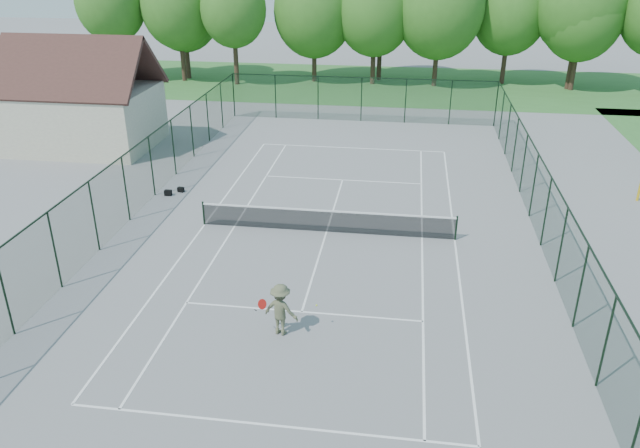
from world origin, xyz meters
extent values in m
plane|color=gray|center=(0.00, 0.00, 0.00)|extent=(140.00, 140.00, 0.00)
cube|color=#3A7834|center=(0.00, 30.00, 0.01)|extent=(80.00, 16.00, 0.01)
cube|color=white|center=(0.00, 11.88, 0.00)|extent=(10.97, 0.08, 0.01)
cube|color=white|center=(0.00, -11.88, 0.00)|extent=(10.97, 0.08, 0.01)
cube|color=white|center=(0.00, 6.40, 0.00)|extent=(8.23, 0.08, 0.01)
cube|color=white|center=(0.00, -6.40, 0.00)|extent=(8.23, 0.08, 0.01)
cube|color=white|center=(5.49, 0.00, 0.00)|extent=(0.08, 23.77, 0.01)
cube|color=white|center=(-5.49, 0.00, 0.00)|extent=(0.08, 23.77, 0.01)
cube|color=white|center=(4.12, 0.00, 0.00)|extent=(0.08, 23.77, 0.01)
cube|color=white|center=(-4.12, 0.00, 0.00)|extent=(0.08, 23.77, 0.01)
cube|color=white|center=(0.00, 0.00, 0.00)|extent=(0.08, 12.80, 0.01)
cylinder|color=black|center=(-5.50, 0.00, 0.55)|extent=(0.08, 0.08, 1.10)
cylinder|color=black|center=(5.50, 0.00, 0.55)|extent=(0.08, 0.08, 1.10)
cube|color=black|center=(0.00, 0.00, 0.50)|extent=(11.00, 0.02, 0.96)
cube|color=white|center=(0.00, 0.00, 1.00)|extent=(11.00, 0.05, 0.07)
cube|color=#173621|center=(0.00, 18.00, 1.50)|extent=(18.00, 0.02, 3.00)
cube|color=#173621|center=(9.00, 0.00, 1.50)|extent=(0.02, 36.00, 3.00)
cube|color=#173621|center=(-9.00, 0.00, 1.50)|extent=(0.02, 36.00, 3.00)
cube|color=black|center=(0.00, 18.00, 3.00)|extent=(18.00, 0.05, 0.05)
cube|color=black|center=(9.00, 0.00, 3.00)|extent=(0.05, 36.00, 0.05)
cube|color=black|center=(-9.00, 0.00, 3.00)|extent=(0.05, 36.00, 0.05)
cube|color=beige|center=(-16.00, 10.00, 1.75)|extent=(8.00, 6.00, 3.50)
cube|color=#4C2C26|center=(-16.00, 11.50, 5.00)|extent=(8.60, 3.27, 3.27)
cube|color=#4C2C26|center=(-16.00, 8.50, 5.00)|extent=(8.60, 3.27, 3.27)
cylinder|color=#442D21|center=(-16.50, 30.00, 2.10)|extent=(0.40, 0.40, 4.20)
ellipsoid|color=#3B7824|center=(-16.50, 30.00, 6.00)|extent=(6.40, 6.40, 7.40)
cylinder|color=#442D21|center=(0.00, 30.00, 2.10)|extent=(0.40, 0.40, 4.20)
ellipsoid|color=#3B7824|center=(0.00, 30.00, 6.00)|extent=(6.40, 6.40, 7.40)
cylinder|color=#442D21|center=(16.50, 30.00, 2.10)|extent=(0.40, 0.40, 4.20)
ellipsoid|color=#3B7824|center=(16.50, 30.00, 6.00)|extent=(6.40, 6.40, 7.40)
cube|color=black|center=(-8.33, 3.04, 0.14)|extent=(0.35, 0.22, 0.28)
cube|color=black|center=(-7.87, 3.58, 0.12)|extent=(0.34, 0.25, 0.24)
imported|color=#56593D|center=(-0.45, -7.72, 0.89)|extent=(1.28, 0.94, 1.78)
sphere|color=#B3D626|center=(0.65, -7.32, 0.90)|extent=(0.07, 0.07, 0.07)
camera|label=1|loc=(3.18, -24.22, 11.74)|focal=35.00mm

